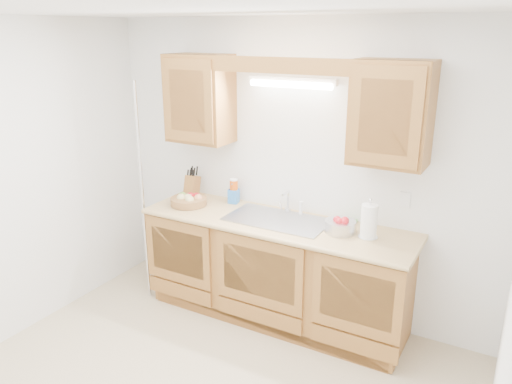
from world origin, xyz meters
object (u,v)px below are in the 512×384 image
Objects in this scene: fruit_basket at (189,200)px; paper_towel at (369,222)px; knife_block at (192,186)px; apple_bowl at (341,226)px.

paper_towel is at bearing 1.80° from fruit_basket.
knife_block is at bearing 117.62° from fruit_basket.
knife_block is 0.96× the size of apple_bowl.
apple_bowl is (1.40, 0.05, 0.01)m from fruit_basket.
paper_towel reaches higher than knife_block.
knife_block is (-0.10, 0.19, 0.06)m from fruit_basket.
knife_block is 1.73m from paper_towel.
knife_block is 1.51m from apple_bowl.
fruit_basket is 0.22m from knife_block.
paper_towel is 0.23m from apple_bowl.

